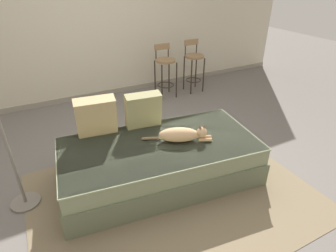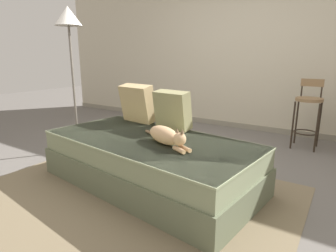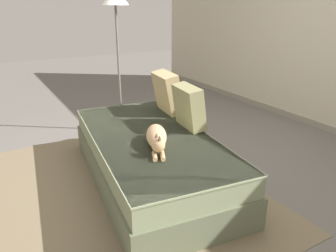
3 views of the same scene
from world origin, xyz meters
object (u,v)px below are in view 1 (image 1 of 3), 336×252
throw_pillow_corner (96,116)px  cat (182,134)px  bar_stool_near_window (165,67)px  couch (160,161)px  bar_stool_by_doorway (194,62)px  throw_pillow_middle (143,110)px

throw_pillow_corner → cat: throw_pillow_corner is taller
bar_stool_near_window → couch: bearing=-118.3°
throw_pillow_corner → cat: (0.75, -0.54, -0.15)m
throw_pillow_corner → bar_stool_by_doorway: (2.21, 1.58, -0.13)m
cat → bar_stool_near_window: size_ratio=0.74×
bar_stool_by_doorway → couch: bearing=-129.5°
couch → throw_pillow_corner: throw_pillow_corner is taller
couch → bar_stool_by_doorway: bar_stool_by_doorway is taller
throw_pillow_middle → bar_stool_by_doorway: bearing=44.0°
couch → throw_pillow_middle: bearing=90.2°
throw_pillow_middle → cat: size_ratio=0.61×
throw_pillow_corner → throw_pillow_middle: (0.52, -0.06, -0.02)m
throw_pillow_middle → bar_stool_by_doorway: size_ratio=0.44×
bar_stool_near_window → cat: bearing=-112.5°
throw_pillow_middle → bar_stool_near_window: bar_stool_near_window is taller
throw_pillow_corner → throw_pillow_middle: 0.52m
cat → bar_stool_by_doorway: bearing=55.3°
throw_pillow_corner → bar_stool_by_doorway: bar_stool_by_doorway is taller
throw_pillow_middle → throw_pillow_corner: bearing=173.0°
couch → bar_stool_by_doorway: 2.68m
bar_stool_near_window → bar_stool_by_doorway: (0.59, 0.00, 0.01)m
couch → bar_stool_by_doorway: bearing=50.5°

